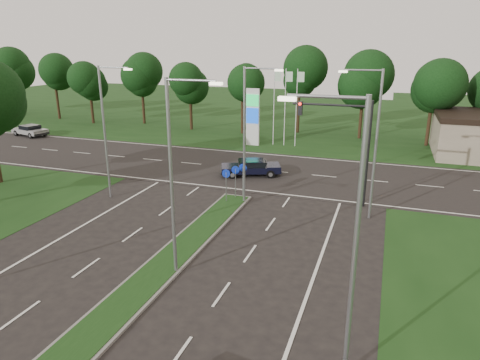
% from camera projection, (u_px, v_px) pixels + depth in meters
% --- Properties ---
extents(ground, '(160.00, 160.00, 0.00)m').
position_uv_depth(ground, '(76.00, 351.00, 14.99)').
color(ground, black).
rests_on(ground, ground).
extents(verge_far, '(160.00, 50.00, 0.02)m').
position_uv_depth(verge_far, '(322.00, 117.00, 64.51)').
color(verge_far, '#153311').
rests_on(verge_far, ground).
extents(cross_road, '(160.00, 12.00, 0.02)m').
position_uv_depth(cross_road, '(265.00, 171.00, 36.60)').
color(cross_road, black).
rests_on(cross_road, ground).
extents(median_kerb, '(2.00, 26.00, 0.12)m').
position_uv_depth(median_kerb, '(138.00, 291.00, 18.57)').
color(median_kerb, slate).
rests_on(median_kerb, ground).
extents(streetlight_median_near, '(2.53, 0.22, 9.00)m').
position_uv_depth(streetlight_median_near, '(175.00, 170.00, 18.55)').
color(streetlight_median_near, gray).
rests_on(streetlight_median_near, ground).
extents(streetlight_median_far, '(2.53, 0.22, 9.00)m').
position_uv_depth(streetlight_median_far, '(247.00, 129.00, 27.55)').
color(streetlight_median_far, gray).
rests_on(streetlight_median_far, ground).
extents(streetlight_left_far, '(2.53, 0.22, 9.00)m').
position_uv_depth(streetlight_left_far, '(107.00, 126.00, 28.68)').
color(streetlight_left_far, gray).
rests_on(streetlight_left_far, ground).
extents(streetlight_right_far, '(2.53, 0.22, 9.00)m').
position_uv_depth(streetlight_right_far, '(373.00, 137.00, 25.10)').
color(streetlight_right_far, gray).
rests_on(streetlight_right_far, ground).
extents(streetlight_right_near, '(2.53, 0.22, 9.00)m').
position_uv_depth(streetlight_right_near, '(350.00, 230.00, 12.49)').
color(streetlight_right_near, gray).
rests_on(streetlight_right_near, ground).
extents(traffic_signal, '(5.10, 0.42, 7.00)m').
position_uv_depth(traffic_signal, '(348.00, 136.00, 27.53)').
color(traffic_signal, black).
rests_on(traffic_signal, ground).
extents(median_signs, '(1.16, 1.76, 2.38)m').
position_uv_depth(median_signs, '(235.00, 176.00, 29.24)').
color(median_signs, gray).
rests_on(median_signs, ground).
extents(gas_pylon, '(5.80, 1.26, 8.00)m').
position_uv_depth(gas_pylon, '(255.00, 116.00, 44.98)').
color(gas_pylon, silver).
rests_on(gas_pylon, ground).
extents(treeline_far, '(6.00, 6.00, 9.90)m').
position_uv_depth(treeline_far, '(306.00, 77.00, 48.86)').
color(treeline_far, black).
rests_on(treeline_far, ground).
extents(navy_sedan, '(5.16, 3.61, 1.31)m').
position_uv_depth(navy_sedan, '(251.00, 167.00, 35.05)').
color(navy_sedan, black).
rests_on(navy_sedan, ground).
extents(far_car_a, '(4.86, 2.93, 1.31)m').
position_uv_depth(far_car_a, '(30.00, 130.00, 50.42)').
color(far_car_a, '#9B9B9B').
rests_on(far_car_a, ground).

